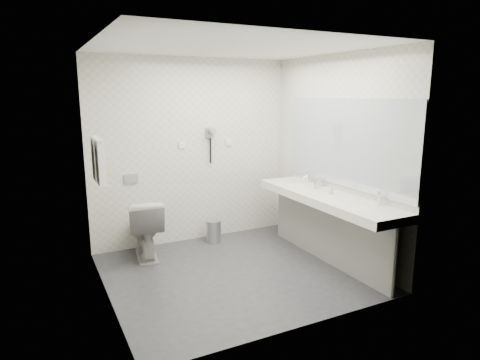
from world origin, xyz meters
TOP-DOWN VIEW (x-y plane):
  - floor at (0.00, 0.00)m, footprint 2.80×2.80m
  - ceiling at (0.00, 0.00)m, footprint 2.80×2.80m
  - wall_back at (0.00, 1.30)m, footprint 2.80×0.00m
  - wall_front at (0.00, -1.30)m, footprint 2.80×0.00m
  - wall_left at (-1.40, 0.00)m, footprint 0.00×2.60m
  - wall_right at (1.40, 0.00)m, footprint 0.00×2.60m
  - vanity_counter at (1.12, -0.20)m, footprint 0.55×2.20m
  - vanity_panel at (1.15, -0.20)m, footprint 0.03×2.15m
  - vanity_post_near at (1.18, -1.24)m, footprint 0.06×0.06m
  - vanity_post_far at (1.18, 0.84)m, footprint 0.06×0.06m
  - mirror at (1.39, -0.20)m, footprint 0.02×2.20m
  - basin_near at (1.12, -0.85)m, footprint 0.40×0.31m
  - basin_far at (1.12, 0.45)m, footprint 0.40×0.31m
  - faucet_near at (1.32, -0.85)m, footprint 0.04×0.04m
  - faucet_far at (1.32, 0.45)m, footprint 0.04×0.04m
  - soap_bottle_a at (1.18, -0.21)m, footprint 0.06×0.06m
  - glass_left at (1.22, 0.12)m, footprint 0.06×0.06m
  - glass_right at (1.33, 0.20)m, footprint 0.07×0.07m
  - toilet at (-0.78, 0.94)m, footprint 0.52×0.79m
  - flush_plate at (-0.85, 1.29)m, footprint 0.18×0.02m
  - pedal_bin at (0.20, 1.05)m, footprint 0.25×0.25m
  - bin_lid at (0.20, 1.05)m, footprint 0.21×0.21m
  - towel_rail at (-1.35, 0.55)m, footprint 0.02×0.62m
  - towel_near at (-1.34, 0.41)m, footprint 0.07×0.24m
  - towel_far at (-1.34, 0.69)m, footprint 0.07×0.24m
  - dryer_cradle at (0.25, 1.27)m, footprint 0.10×0.04m
  - dryer_barrel at (0.25, 1.20)m, footprint 0.08×0.14m
  - dryer_cord at (0.25, 1.26)m, footprint 0.02×0.02m
  - switch_plate_a at (-0.15, 1.29)m, footprint 0.09×0.02m
  - switch_plate_b at (0.55, 1.29)m, footprint 0.09×0.02m

SIDE VIEW (x-z plane):
  - floor at x=0.00m, z-range 0.00..0.00m
  - pedal_bin at x=0.20m, z-range 0.00..0.29m
  - bin_lid at x=0.20m, z-range 0.29..0.31m
  - vanity_panel at x=1.15m, z-range 0.00..0.75m
  - vanity_post_near at x=1.18m, z-range 0.00..0.75m
  - vanity_post_far at x=1.18m, z-range 0.00..0.75m
  - toilet at x=-0.78m, z-range 0.00..0.75m
  - vanity_counter at x=1.12m, z-range 0.75..0.85m
  - basin_near at x=1.12m, z-range 0.81..0.86m
  - basin_far at x=1.12m, z-range 0.81..0.86m
  - glass_left at x=1.22m, z-range 0.85..0.95m
  - glass_right at x=1.33m, z-range 0.85..0.95m
  - soap_bottle_a at x=1.18m, z-range 0.85..0.96m
  - faucet_near at x=1.32m, z-range 0.85..1.00m
  - faucet_far at x=1.32m, z-range 0.85..1.00m
  - flush_plate at x=-0.85m, z-range 0.89..1.01m
  - wall_back at x=0.00m, z-range -0.15..2.65m
  - wall_front at x=0.00m, z-range -0.15..2.65m
  - wall_left at x=-1.40m, z-range -0.05..2.55m
  - wall_right at x=1.40m, z-range -0.05..2.55m
  - dryer_cord at x=0.25m, z-range 1.07..1.43m
  - towel_near at x=-1.34m, z-range 1.09..1.57m
  - towel_far at x=-1.34m, z-range 1.09..1.57m
  - switch_plate_a at x=-0.15m, z-range 1.31..1.40m
  - switch_plate_b at x=0.55m, z-range 1.31..1.40m
  - mirror at x=1.39m, z-range 0.92..1.98m
  - dryer_cradle at x=0.25m, z-range 1.43..1.57m
  - dryer_barrel at x=0.25m, z-range 1.49..1.57m
  - towel_rail at x=-1.35m, z-range 1.54..1.56m
  - ceiling at x=0.00m, z-range 2.50..2.50m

